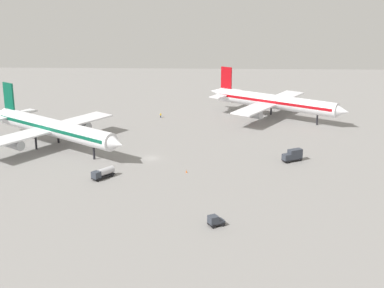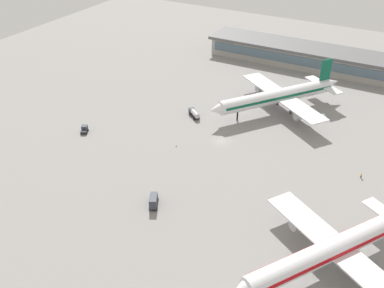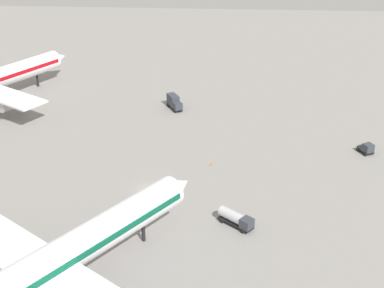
{
  "view_description": "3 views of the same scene",
  "coord_description": "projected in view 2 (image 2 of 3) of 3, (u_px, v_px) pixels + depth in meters",
  "views": [
    {
      "loc": [
        152.56,
        16.07,
        51.3
      ],
      "look_at": [
        6.49,
        11.37,
        6.2
      ],
      "focal_mm": 54.88,
      "sensor_mm": 36.0,
      "label": 1
    },
    {
      "loc": [
        -53.28,
        116.1,
        77.45
      ],
      "look_at": [
        4.9,
        11.11,
        3.37
      ],
      "focal_mm": 42.58,
      "sensor_mm": 36.0,
      "label": 2
    },
    {
      "loc": [
        13.65,
        -89.21,
        54.1
      ],
      "look_at": [
        7.71,
        6.23,
        6.54
      ],
      "focal_mm": 53.28,
      "sensor_mm": 36.0,
      "label": 3
    }
  ],
  "objects": [
    {
      "name": "fuel_truck",
      "position": [
        194.0,
        113.0,
        162.74
      ],
      "size": [
        6.08,
        5.45,
        2.5
      ],
      "rotation": [
        0.0,
        0.0,
        5.6
      ],
      "color": "black",
      "rests_on": "ground"
    },
    {
      "name": "terminal_building",
      "position": [
        308.0,
        56.0,
        202.81
      ],
      "size": [
        90.75,
        17.91,
        8.64
      ],
      "color": "#9E9993",
      "rests_on": "ground"
    },
    {
      "name": "ground",
      "position": [
        221.0,
        141.0,
        149.07
      ],
      "size": [
        288.0,
        288.0,
        0.0
      ],
      "primitive_type": "plane",
      "color": "gray"
    },
    {
      "name": "safety_cone_near_gate",
      "position": [
        176.0,
        146.0,
        146.04
      ],
      "size": [
        0.44,
        0.44,
        0.6
      ],
      "primitive_type": "cone",
      "color": "#EA590C",
      "rests_on": "ground"
    },
    {
      "name": "airplane_at_gate",
      "position": [
        332.0,
        249.0,
        99.19
      ],
      "size": [
        39.13,
        46.55,
        15.99
      ],
      "rotation": [
        0.0,
        0.0,
        1.01
      ],
      "color": "white",
      "rests_on": "ground"
    },
    {
      "name": "airplane_taxiing",
      "position": [
        278.0,
        96.0,
        164.04
      ],
      "size": [
        39.75,
        46.96,
        16.74
      ],
      "rotation": [
        0.0,
        0.0,
        0.94
      ],
      "color": "white",
      "rests_on": "ground"
    },
    {
      "name": "catering_truck",
      "position": [
        153.0,
        200.0,
        120.09
      ],
      "size": [
        4.33,
        5.83,
        3.3
      ],
      "rotation": [
        0.0,
        0.0,
        5.21
      ],
      "color": "black",
      "rests_on": "ground"
    },
    {
      "name": "ground_crew_worker",
      "position": [
        361.0,
        175.0,
        131.23
      ],
      "size": [
        0.49,
        0.55,
        1.67
      ],
      "rotation": [
        0.0,
        0.0,
        5.91
      ],
      "color": "#1E2338",
      "rests_on": "ground"
    },
    {
      "name": "baggage_tug",
      "position": [
        84.0,
        129.0,
        153.41
      ],
      "size": [
        3.38,
        3.72,
        2.3
      ],
      "rotation": [
        0.0,
        0.0,
        5.21
      ],
      "color": "black",
      "rests_on": "ground"
    }
  ]
}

